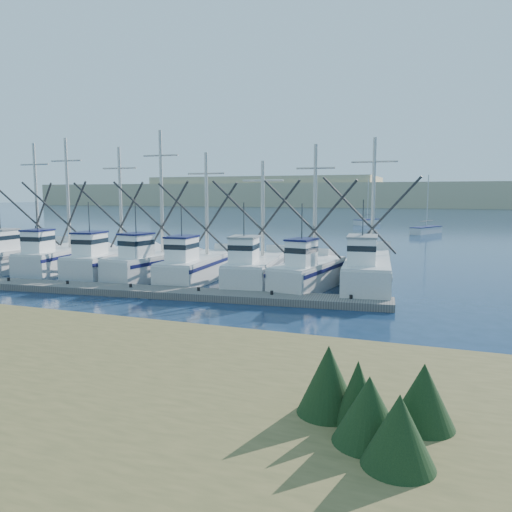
{
  "coord_description": "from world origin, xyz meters",
  "views": [
    {
      "loc": [
        5.85,
        -17.88,
        5.51
      ],
      "look_at": [
        -3.65,
        8.0,
        2.06
      ],
      "focal_mm": 35.0,
      "sensor_mm": 36.0,
      "label": 1
    }
  ],
  "objects": [
    {
      "name": "trawler_fleet",
      "position": [
        -9.66,
        10.16,
        1.0
      ],
      "size": [
        27.71,
        9.85,
        9.64
      ],
      "color": "silver",
      "rests_on": "ground"
    },
    {
      "name": "dune_ridge",
      "position": [
        0.0,
        210.0,
        5.0
      ],
      "size": [
        360.0,
        60.0,
        10.0
      ],
      "primitive_type": "cube",
      "color": "tan",
      "rests_on": "ground"
    },
    {
      "name": "floating_dock",
      "position": [
        -10.0,
        5.18,
        0.19
      ],
      "size": [
        28.24,
        4.6,
        0.38
      ],
      "primitive_type": "cube",
      "rotation": [
        0.0,
        0.0,
        0.1
      ],
      "color": "slate",
      "rests_on": "ground"
    },
    {
      "name": "sailboat_near",
      "position": [
        4.26,
        55.14,
        0.49
      ],
      "size": [
        4.18,
        6.53,
        8.1
      ],
      "rotation": [
        0.0,
        0.0,
        -0.43
      ],
      "color": "silver",
      "rests_on": "ground"
    },
    {
      "name": "ground",
      "position": [
        0.0,
        0.0,
        0.0
      ],
      "size": [
        500.0,
        500.0,
        0.0
      ],
      "primitive_type": "plane",
      "color": "#0C2138",
      "rests_on": "ground"
    },
    {
      "name": "sailboat_far",
      "position": [
        -6.24,
        72.92,
        0.49
      ],
      "size": [
        4.12,
        6.3,
        8.1
      ],
      "rotation": [
        0.0,
        0.0,
        -0.43
      ],
      "color": "silver",
      "rests_on": "ground"
    }
  ]
}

